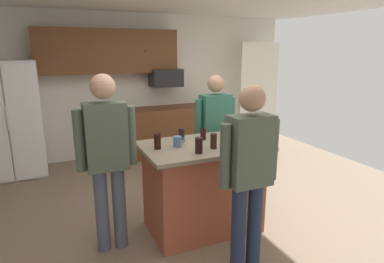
% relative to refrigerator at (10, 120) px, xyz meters
% --- Properties ---
extents(floor, '(7.04, 7.04, 0.00)m').
position_rel_refrigerator_xyz_m(floor, '(2.00, -2.38, -0.90)').
color(floor, '#7F6B56').
rests_on(floor, ground).
extents(back_wall, '(6.40, 0.10, 2.60)m').
position_rel_refrigerator_xyz_m(back_wall, '(2.00, 0.42, 0.40)').
color(back_wall, silver).
rests_on(back_wall, ground).
extents(french_door_window_panel, '(0.90, 0.06, 2.00)m').
position_rel_refrigerator_xyz_m(french_door_window_panel, '(4.60, 0.02, 0.20)').
color(french_door_window_panel, white).
rests_on(french_door_window_panel, ground).
extents(cabinet_run_upper, '(2.40, 0.38, 0.75)m').
position_rel_refrigerator_xyz_m(cabinet_run_upper, '(1.60, 0.22, 1.02)').
color(cabinet_run_upper, brown).
extents(cabinet_run_lower, '(1.80, 0.63, 0.90)m').
position_rel_refrigerator_xyz_m(cabinet_run_lower, '(2.60, 0.10, -0.45)').
color(cabinet_run_lower, brown).
rests_on(cabinet_run_lower, ground).
extents(refrigerator, '(0.91, 0.76, 1.80)m').
position_rel_refrigerator_xyz_m(refrigerator, '(0.00, 0.00, 0.00)').
color(refrigerator, white).
rests_on(refrigerator, ground).
extents(microwave_over_range, '(0.56, 0.40, 0.32)m').
position_rel_refrigerator_xyz_m(microwave_over_range, '(2.60, 0.12, 0.55)').
color(microwave_over_range, black).
extents(kitchen_island, '(1.31, 0.86, 0.98)m').
position_rel_refrigerator_xyz_m(kitchen_island, '(2.04, -2.65, -0.41)').
color(kitchen_island, '#9E4C33').
rests_on(kitchen_island, ground).
extents(person_guest_right, '(0.57, 0.22, 1.68)m').
position_rel_refrigerator_xyz_m(person_guest_right, '(2.10, -3.42, 0.07)').
color(person_guest_right, '#232D4C').
rests_on(person_guest_right, ground).
extents(person_host_foreground, '(0.57, 0.23, 1.75)m').
position_rel_refrigerator_xyz_m(person_host_foreground, '(1.03, -2.63, 0.11)').
color(person_host_foreground, '#4C5166').
rests_on(person_host_foreground, ground).
extents(person_guest_by_door, '(0.57, 0.22, 1.65)m').
position_rel_refrigerator_xyz_m(person_guest_by_door, '(2.53, -1.97, 0.04)').
color(person_guest_by_door, '#383842').
rests_on(person_guest_by_door, ground).
extents(glass_short_whisky, '(0.07, 0.07, 0.16)m').
position_rel_refrigerator_xyz_m(glass_short_whisky, '(1.54, -2.60, 0.16)').
color(glass_short_whisky, black).
rests_on(glass_short_whisky, kitchen_island).
extents(glass_stout_tall, '(0.07, 0.07, 0.15)m').
position_rel_refrigerator_xyz_m(glass_stout_tall, '(2.07, -2.82, 0.15)').
color(glass_stout_tall, black).
rests_on(glass_stout_tall, kitchen_island).
extents(glass_pilsner, '(0.07, 0.07, 0.12)m').
position_rel_refrigerator_xyz_m(glass_pilsner, '(1.90, -2.37, 0.14)').
color(glass_pilsner, black).
rests_on(glass_pilsner, kitchen_island).
extents(tumbler_amber, '(0.06, 0.06, 0.13)m').
position_rel_refrigerator_xyz_m(tumbler_amber, '(2.11, -2.48, 0.14)').
color(tumbler_amber, black).
rests_on(tumbler_amber, kitchen_island).
extents(glass_dark_ale, '(0.08, 0.08, 0.16)m').
position_rel_refrigerator_xyz_m(glass_dark_ale, '(1.87, -2.90, 0.15)').
color(glass_dark_ale, black).
rests_on(glass_dark_ale, kitchen_island).
extents(mug_blue_stoneware, '(0.13, 0.09, 0.11)m').
position_rel_refrigerator_xyz_m(mug_blue_stoneware, '(1.76, -2.61, 0.13)').
color(mug_blue_stoneware, '#4C6B99').
rests_on(mug_blue_stoneware, kitchen_island).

